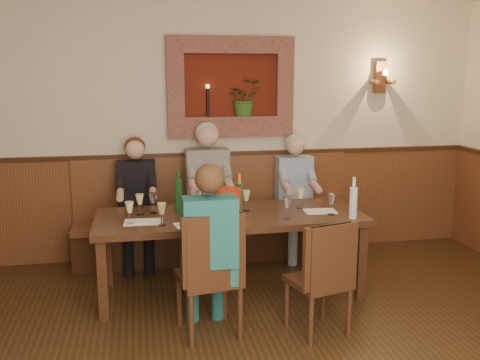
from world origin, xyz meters
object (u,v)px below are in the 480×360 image
(dining_table, at_px, (230,222))
(person_bench_left, at_px, (138,215))
(bench, at_px, (216,229))
(person_bench_mid, at_px, (209,205))
(water_bottle, at_px, (353,202))
(person_chair_front, at_px, (209,266))
(chair_near_left, at_px, (210,298))
(person_bench_right, at_px, (296,207))
(wine_bottle_green_a, at_px, (239,198))
(chair_near_right, at_px, (319,300))
(wine_bottle_green_b, at_px, (178,196))
(spittoon_bucket, at_px, (227,204))

(dining_table, xyz_separation_m, person_bench_left, (-0.83, 0.84, -0.12))
(bench, xyz_separation_m, person_bench_mid, (-0.08, -0.11, 0.30))
(person_bench_mid, height_order, water_bottle, person_bench_mid)
(person_chair_front, bearing_deg, chair_near_left, 77.22)
(person_chair_front, bearing_deg, person_bench_right, 54.14)
(person_bench_left, bearing_deg, bench, 7.12)
(bench, relative_size, person_bench_left, 2.21)
(chair_near_left, distance_m, person_chair_front, 0.27)
(dining_table, xyz_separation_m, person_bench_mid, (-0.08, 0.84, -0.05))
(chair_near_left, height_order, wine_bottle_green_a, wine_bottle_green_a)
(chair_near_left, bearing_deg, person_chair_front, -111.58)
(bench, distance_m, person_bench_right, 0.91)
(bench, relative_size, chair_near_right, 3.26)
(chair_near_left, relative_size, wine_bottle_green_a, 2.72)
(chair_near_right, relative_size, person_chair_front, 0.67)
(wine_bottle_green_a, bearing_deg, chair_near_left, -116.73)
(chair_near_right, relative_size, person_bench_right, 0.68)
(wine_bottle_green_a, relative_size, wine_bottle_green_b, 0.95)
(wine_bottle_green_a, distance_m, wine_bottle_green_b, 0.56)
(dining_table, xyz_separation_m, spittoon_bucket, (-0.05, -0.16, 0.21))
(chair_near_right, bearing_deg, person_bench_mid, 94.83)
(person_bench_left, height_order, spittoon_bucket, person_bench_left)
(wine_bottle_green_a, bearing_deg, person_chair_front, -116.50)
(bench, relative_size, person_bench_right, 2.22)
(chair_near_left, distance_m, wine_bottle_green_b, 1.10)
(person_bench_mid, height_order, wine_bottle_green_b, person_bench_mid)
(person_bench_right, bearing_deg, spittoon_bucket, -132.57)
(bench, relative_size, person_bench_mid, 2.00)
(wine_bottle_green_b, bearing_deg, wine_bottle_green_a, -15.17)
(person_bench_left, relative_size, spittoon_bucket, 5.05)
(bench, height_order, water_bottle, water_bottle)
(chair_near_left, bearing_deg, wine_bottle_green_b, 91.09)
(dining_table, relative_size, person_bench_right, 1.78)
(chair_near_left, height_order, water_bottle, water_bottle)
(dining_table, distance_m, bench, 1.01)
(dining_table, bearing_deg, bench, 90.00)
(spittoon_bucket, bearing_deg, chair_near_left, -112.11)
(person_bench_left, relative_size, person_bench_right, 1.01)
(person_bench_left, xyz_separation_m, person_bench_right, (1.70, 0.00, -0.00))
(person_bench_mid, relative_size, wine_bottle_green_b, 3.84)
(person_bench_mid, bearing_deg, chair_near_right, -69.99)
(person_bench_mid, relative_size, spittoon_bucket, 5.58)
(person_bench_left, relative_size, water_bottle, 3.69)
(chair_near_left, distance_m, person_bench_right, 2.00)
(person_bench_right, relative_size, spittoon_bucket, 5.02)
(person_bench_right, xyz_separation_m, person_chair_front, (-1.17, -1.62, 0.01))
(person_chair_front, relative_size, spittoon_bucket, 5.09)
(water_bottle, bearing_deg, person_chair_front, -162.00)
(spittoon_bucket, distance_m, water_bottle, 1.10)
(person_bench_right, height_order, wine_bottle_green_b, person_bench_right)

